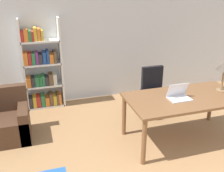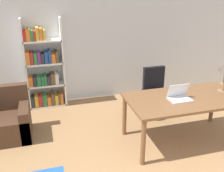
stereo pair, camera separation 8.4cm
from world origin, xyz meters
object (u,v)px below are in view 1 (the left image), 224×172
(laptop, at_px, (179,95))
(desk, at_px, (184,102))
(office_chair, at_px, (154,93))
(armchair, at_px, (6,123))
(bookshelf, at_px, (42,71))

(laptop, bearing_deg, desk, 10.21)
(office_chair, distance_m, armchair, 2.77)
(armchair, xyz_separation_m, bookshelf, (0.69, 1.04, 0.50))
(office_chair, relative_size, armchair, 1.11)
(armchair, bearing_deg, bookshelf, 56.66)
(office_chair, xyz_separation_m, armchair, (-2.76, -0.10, -0.14))
(armchair, bearing_deg, desk, -17.93)
(desk, distance_m, armchair, 2.97)
(laptop, xyz_separation_m, armchair, (-2.67, 0.93, -0.54))
(desk, bearing_deg, office_chair, 91.98)
(desk, xyz_separation_m, armchair, (-2.80, 0.91, -0.40))
(laptop, bearing_deg, bookshelf, 135.23)
(desk, bearing_deg, bookshelf, 137.33)
(desk, distance_m, bookshelf, 2.88)
(bookshelf, bearing_deg, office_chair, -24.49)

